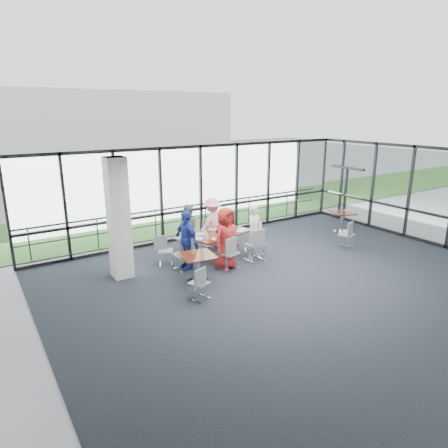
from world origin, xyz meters
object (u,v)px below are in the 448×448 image
diner_far_right (212,223)px  chair_spare_r (346,235)px  chair_main_fl (185,238)px  chair_main_nr (255,245)px  diner_near_left (226,238)px  chair_spare_la (199,283)px  diner_near_right (255,231)px  main_table (219,237)px  chair_main_fr (208,233)px  diner_far_left (187,229)px  chair_main_nl (229,253)px  side_table_right (342,216)px  diner_end (186,240)px  chair_main_end (183,255)px  chair_spare_lb (166,251)px  structural_column (119,219)px  side_table_left (197,259)px

diner_far_right → chair_spare_r: size_ratio=1.83×
chair_main_fl → chair_main_nr: bearing=103.7°
diner_near_left → chair_spare_la: size_ratio=2.17×
diner_near_right → chair_spare_la: size_ratio=2.02×
chair_spare_r → main_table: bearing=137.5°
diner_far_right → chair_main_fr: 0.46m
chair_main_fl → chair_spare_la: chair_main_fl is taller
diner_far_left → chair_main_nl: diner_far_left is taller
diner_near_left → chair_main_nr: 1.14m
main_table → side_table_right: 5.17m
chair_spare_la → diner_far_right: bearing=35.3°
main_table → diner_near_left: diner_near_left is taller
diner_far_right → chair_main_fr: diner_far_right is taller
diner_end → chair_spare_la: diner_end is taller
diner_near_right → chair_spare_la: (-2.78, -1.52, -0.42)m
chair_spare_r → side_table_right: bearing=24.8°
chair_main_nr → chair_main_fr: size_ratio=1.17×
chair_spare_r → diner_far_right: bearing=125.0°
main_table → chair_spare_la: chair_spare_la is taller
diner_near_right → chair_spare_la: diner_near_right is taller
chair_main_fr → chair_spare_r: bearing=127.1°
side_table_right → chair_main_nr: bearing=-172.8°
diner_far_right → chair_main_fl: diner_far_right is taller
chair_main_end → diner_end: bearing=107.6°
chair_main_end → chair_spare_r: (5.31, -1.20, 0.00)m
diner_far_left → diner_far_right: 1.00m
chair_main_fl → chair_spare_lb: chair_main_fl is taller
structural_column → diner_near_left: 2.93m
diner_far_left → diner_end: (-0.58, -1.03, 0.05)m
diner_far_left → diner_near_right: bearing=134.0°
structural_column → chair_spare_lb: structural_column is taller
chair_main_nl → chair_main_fl: chair_main_fl is taller
diner_near_left → diner_far_left: (-0.33, 1.64, -0.10)m
diner_far_right → side_table_left: bearing=35.7°
structural_column → chair_main_nr: size_ratio=3.29×
chair_main_nr → side_table_left: bearing=-173.9°
chair_spare_lb → side_table_right: bearing=-159.9°
main_table → chair_spare_r: size_ratio=2.42×
main_table → diner_far_right: size_ratio=1.32×
diner_far_left → diner_end: bearing=57.4°
diner_near_left → chair_spare_r: diner_near_left is taller
side_table_right → diner_far_right: bearing=166.4°
structural_column → diner_end: size_ratio=1.91×
diner_end → chair_spare_lb: bearing=-151.2°
structural_column → side_table_left: size_ratio=3.35×
side_table_left → structural_column: bearing=135.9°
diner_end → diner_near_left: bearing=51.2°
main_table → chair_main_end: 1.47m
side_table_left → diner_end: diner_end is taller
diner_far_left → chair_spare_lb: (-0.96, -0.46, -0.38)m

